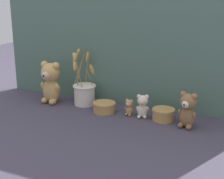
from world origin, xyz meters
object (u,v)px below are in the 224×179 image
Objects in this scene: teddy_bear_small at (142,106)px; teddy_bear_medium at (187,109)px; teddy_bear_large at (51,82)px; flower_vase at (84,91)px; decorative_tin_short at (163,114)px; teddy_bear_tiny at (129,107)px; decorative_tin_tall at (104,107)px.

teddy_bear_medium is at bearing -7.88° from teddy_bear_small.
teddy_bear_small is (0.54, -0.00, -0.06)m from teddy_bear_large.
teddy_bear_small is (-0.23, 0.03, -0.03)m from teddy_bear_medium.
flower_vase reaches higher than decorative_tin_short.
teddy_bear_tiny is (-0.30, 0.03, -0.04)m from teddy_bear_medium.
flower_vase reaches higher than decorative_tin_tall.
flower_vase is at bearing 169.67° from teddy_bear_tiny.
teddy_bear_medium is at bearing -5.95° from teddy_bear_tiny.
flower_vase reaches higher than teddy_bear_medium.
decorative_tin_short reaches higher than decorative_tin_tall.
flower_vase is 0.46m from decorative_tin_short.
decorative_tin_tall is (-0.43, 0.02, -0.06)m from teddy_bear_medium.
decorative_tin_short is (0.18, 0.01, -0.01)m from teddy_bear_tiny.
teddy_bear_medium reaches higher than decorative_tin_short.
teddy_bear_small reaches higher than teddy_bear_tiny.
decorative_tin_short is at bearing -5.51° from flower_vase.
teddy_bear_large is 0.76m from teddy_bear_medium.
teddy_bear_small reaches higher than decorative_tin_short.
teddy_bear_small is at bearing 0.36° from teddy_bear_tiny.
teddy_bear_small is 0.21m from decorative_tin_tall.
teddy_bear_large is 0.19m from flower_vase.
teddy_bear_tiny is 0.76× the size of decorative_tin_short.
teddy_bear_medium is 1.42× the size of teddy_bear_small.
teddy_bear_tiny reaches higher than decorative_tin_short.
teddy_bear_tiny is 0.28× the size of flower_vase.
teddy_bear_medium is 0.59m from flower_vase.
teddy_bear_small is at bearing -8.25° from flower_vase.
teddy_bear_small is 0.36m from flower_vase.
decorative_tin_tall is (-0.13, -0.01, -0.02)m from teddy_bear_tiny.
decorative_tin_tall is at bearing -23.49° from flower_vase.
flower_vase is (-0.28, 0.05, 0.03)m from teddy_bear_tiny.
teddy_bear_medium is 1.52× the size of decorative_tin_short.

